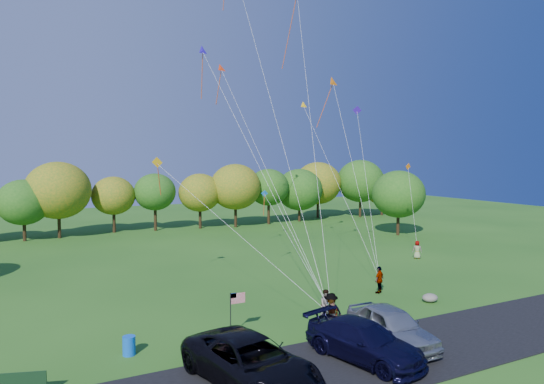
{
  "coord_description": "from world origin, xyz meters",
  "views": [
    {
      "loc": [
        -13.92,
        -20.58,
        8.96
      ],
      "look_at": [
        -0.39,
        6.0,
        6.81
      ],
      "focal_mm": 32.0,
      "sensor_mm": 36.0,
      "label": 1
    }
  ],
  "objects": [
    {
      "name": "asphalt_lane",
      "position": [
        0.0,
        -4.0,
        0.03
      ],
      "size": [
        44.0,
        6.0,
        0.06
      ],
      "primitive_type": "cube",
      "color": "black",
      "rests_on": "ground"
    },
    {
      "name": "flyer_d",
      "position": [
        6.63,
        4.17,
        0.9
      ],
      "size": [
        1.14,
        0.83,
        1.79
      ],
      "primitive_type": "imported",
      "rotation": [
        0.0,
        0.0,
        3.57
      ],
      "color": "#4C4C59",
      "rests_on": "ground"
    },
    {
      "name": "park_bench",
      "position": [
        -14.27,
        -0.62,
        0.5
      ],
      "size": [
        1.63,
        0.76,
        0.93
      ],
      "rotation": [
        0.0,
        0.0,
        -0.31
      ],
      "color": "black",
      "rests_on": "ground"
    },
    {
      "name": "flag_assembly",
      "position": [
        -4.82,
        1.4,
        1.64
      ],
      "size": [
        0.82,
        0.53,
        2.22
      ],
      "color": "black",
      "rests_on": "ground"
    },
    {
      "name": "minivan_dark",
      "position": [
        -6.32,
        -3.78,
        0.98
      ],
      "size": [
        4.27,
        7.06,
        1.83
      ],
      "primitive_type": "imported",
      "rotation": [
        0.0,
        0.0,
        0.2
      ],
      "color": "black",
      "rests_on": "asphalt_lane"
    },
    {
      "name": "boulder_near",
      "position": [
        3.36,
        0.82,
        0.27
      ],
      "size": [
        1.08,
        0.85,
        0.54
      ],
      "primitive_type": "ellipsoid",
      "color": "gray",
      "rests_on": "ground"
    },
    {
      "name": "flyer_a",
      "position": [
        -0.44,
        -0.8,
        0.92
      ],
      "size": [
        0.73,
        0.53,
        1.84
      ],
      "primitive_type": "imported",
      "rotation": [
        0.0,
        0.0,
        0.14
      ],
      "color": "#4C4C59",
      "rests_on": "ground"
    },
    {
      "name": "treeline",
      "position": [
        2.48,
        36.24,
        4.77
      ],
      "size": [
        76.41,
        28.12,
        8.54
      ],
      "color": "#362613",
      "rests_on": "ground"
    },
    {
      "name": "boulder_far",
      "position": [
        8.15,
        1.19,
        0.26
      ],
      "size": [
        1.01,
        0.84,
        0.53
      ],
      "primitive_type": "ellipsoid",
      "color": "gray",
      "rests_on": "ground"
    },
    {
      "name": "flyer_c",
      "position": [
        0.01,
        0.0,
        0.96
      ],
      "size": [
        1.29,
        0.82,
        1.91
      ],
      "primitive_type": "imported",
      "rotation": [
        0.0,
        0.0,
        3.05
      ],
      "color": "#4C4C59",
      "rests_on": "ground"
    },
    {
      "name": "kites_aloft",
      "position": [
        4.48,
        14.36,
        18.19
      ],
      "size": [
        25.61,
        6.62,
        20.5
      ],
      "color": "orange",
      "rests_on": "ground"
    },
    {
      "name": "trash_barrel",
      "position": [
        -10.0,
        1.41,
        0.43
      ],
      "size": [
        0.58,
        0.58,
        0.86
      ],
      "primitive_type": "cylinder",
      "color": "blue",
      "rests_on": "ground"
    },
    {
      "name": "flyer_b",
      "position": [
        0.52,
        1.21,
        0.87
      ],
      "size": [
        0.91,
        0.75,
        1.74
      ],
      "primitive_type": "imported",
      "rotation": [
        0.0,
        0.0,
        -0.12
      ],
      "color": "#4C4C59",
      "rests_on": "ground"
    },
    {
      "name": "minivan_navy",
      "position": [
        -0.91,
        -3.93,
        0.89
      ],
      "size": [
        3.68,
        6.13,
        1.66
      ],
      "primitive_type": "imported",
      "rotation": [
        0.0,
        0.0,
        0.25
      ],
      "color": "black",
      "rests_on": "asphalt_lane"
    },
    {
      "name": "minivan_silver",
      "position": [
        1.29,
        -3.18,
        0.97
      ],
      "size": [
        2.46,
        5.46,
        1.82
      ],
      "primitive_type": "imported",
      "rotation": [
        0.0,
        0.0,
        -0.06
      ],
      "color": "#A0A4AB",
      "rests_on": "asphalt_lane"
    },
    {
      "name": "flyer_e",
      "position": [
        16.71,
        11.28,
        0.79
      ],
      "size": [
        0.91,
        0.89,
        1.59
      ],
      "primitive_type": "imported",
      "rotation": [
        0.0,
        0.0,
        2.41
      ],
      "color": "#4C4C59",
      "rests_on": "ground"
    },
    {
      "name": "ground",
      "position": [
        0.0,
        0.0,
        0.0
      ],
      "size": [
        140.0,
        140.0,
        0.0
      ],
      "primitive_type": "plane",
      "color": "#255718",
      "rests_on": "ground"
    }
  ]
}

